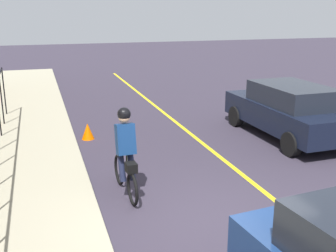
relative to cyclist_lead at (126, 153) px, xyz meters
name	(u,v)px	position (x,y,z in m)	size (l,w,h in m)	color
ground_plane	(212,227)	(-1.68, -1.14, -0.91)	(80.00, 80.00, 0.00)	#332D3B
lane_line_centre	(291,213)	(-1.68, -2.74, -0.91)	(36.00, 0.12, 0.01)	yellow
cyclist_lead	(126,153)	(0.00, 0.00, 0.00)	(1.71, 0.38, 1.83)	black
patrol_sedan	(288,110)	(2.47, -5.32, -0.09)	(4.43, 1.99, 1.58)	black
traffic_cone_far	(88,131)	(4.04, 0.28, -0.68)	(0.36, 0.36, 0.47)	#FE6100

